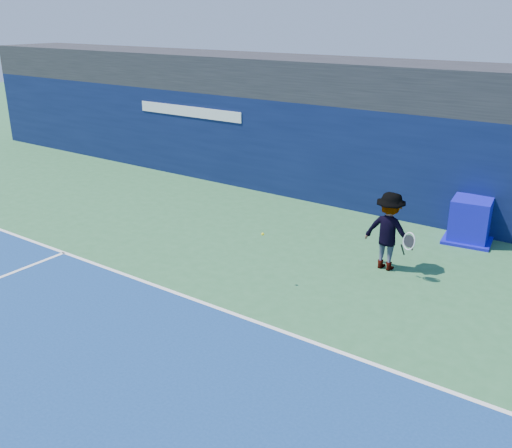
% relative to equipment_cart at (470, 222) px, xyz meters
% --- Properties ---
extents(ground, '(80.00, 80.00, 0.00)m').
position_rel_equipment_cart_xyz_m(ground, '(-2.85, -9.56, -0.51)').
color(ground, '#2E663A').
rests_on(ground, ground).
extents(baseline, '(24.00, 0.10, 0.01)m').
position_rel_equipment_cart_xyz_m(baseline, '(-2.85, -6.56, -0.51)').
color(baseline, white).
rests_on(baseline, ground).
extents(stadium_band, '(36.00, 3.00, 1.20)m').
position_rel_equipment_cart_xyz_m(stadium_band, '(-2.85, 1.94, 3.09)').
color(stadium_band, black).
rests_on(stadium_band, back_wall_assembly).
extents(back_wall_assembly, '(36.00, 1.03, 3.00)m').
position_rel_equipment_cart_xyz_m(back_wall_assembly, '(-2.86, 0.94, 0.99)').
color(back_wall_assembly, '#0A1339').
rests_on(back_wall_assembly, ground).
extents(equipment_cart, '(1.32, 1.32, 1.13)m').
position_rel_equipment_cart_xyz_m(equipment_cart, '(0.00, 0.00, 0.00)').
color(equipment_cart, '#110DB8').
rests_on(equipment_cart, ground).
extents(tennis_player, '(1.35, 0.75, 1.82)m').
position_rel_equipment_cart_xyz_m(tennis_player, '(-1.05, -2.80, 0.39)').
color(tennis_player, white).
rests_on(tennis_player, ground).
extents(tennis_ball, '(0.06, 0.06, 0.06)m').
position_rel_equipment_cart_xyz_m(tennis_ball, '(-2.90, -5.15, 0.65)').
color(tennis_ball, yellow).
rests_on(tennis_ball, ground).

